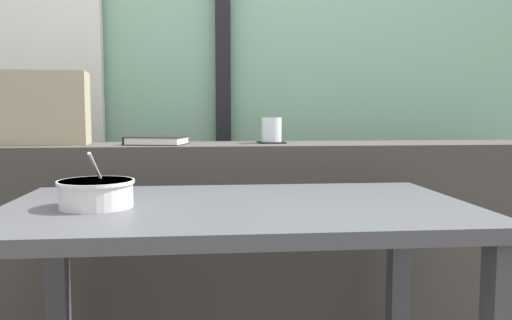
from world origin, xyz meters
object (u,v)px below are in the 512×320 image
object	(u,v)px
soup_bowl	(96,194)
throw_pillow	(41,108)
breakfast_table	(240,246)
closed_book	(156,140)
juice_glass	(271,131)
coaster_square	(271,142)

from	to	relation	value
soup_bowl	throw_pillow	bearing A→B (deg)	115.97
soup_bowl	breakfast_table	bearing A→B (deg)	2.95
breakfast_table	closed_book	world-z (taller)	closed_book
breakfast_table	juice_glass	world-z (taller)	juice_glass
breakfast_table	coaster_square	bearing A→B (deg)	75.75
breakfast_table	soup_bowl	world-z (taller)	soup_bowl
coaster_square	soup_bowl	bearing A→B (deg)	-127.49
throw_pillow	soup_bowl	bearing A→B (deg)	-64.03
breakfast_table	juice_glass	bearing A→B (deg)	75.75
closed_book	soup_bowl	world-z (taller)	closed_book
closed_book	throw_pillow	bearing A→B (deg)	176.49
soup_bowl	juice_glass	bearing A→B (deg)	52.51
throw_pillow	juice_glass	bearing A→B (deg)	1.51
coaster_square	closed_book	distance (m)	0.43
breakfast_table	throw_pillow	xyz separation A→B (m)	(-0.66, 0.63, 0.35)
throw_pillow	breakfast_table	bearing A→B (deg)	-43.50
juice_glass	breakfast_table	bearing A→B (deg)	-104.25
juice_glass	closed_book	world-z (taller)	juice_glass
breakfast_table	soup_bowl	distance (m)	0.38
juice_glass	soup_bowl	bearing A→B (deg)	-127.49
coaster_square	juice_glass	size ratio (longest dim) A/B	1.10
coaster_square	soup_bowl	size ratio (longest dim) A/B	0.55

